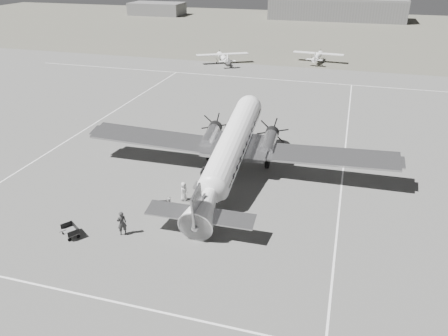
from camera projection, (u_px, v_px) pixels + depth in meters
The scene contains 16 objects.
ground at pixel (198, 193), 38.09m from camera, with size 260.00×260.00×0.00m, color slate.
taxi_line_near at pixel (121, 303), 26.01m from camera, with size 60.00×0.15×0.01m, color white.
taxi_line_right at pixel (339, 213), 35.09m from camera, with size 0.15×80.00×0.01m, color white.
taxi_line_left at pixel (81, 132), 51.22m from camera, with size 0.15×60.00×0.01m, color white.
taxi_line_horizon at pixel (277, 80), 72.60m from camera, with size 90.00×0.15×0.01m, color white.
grass_infield at pixel (312, 30), 120.04m from camera, with size 260.00×90.00×0.01m, color #575549.
hangar_main at pixel (337, 9), 138.91m from camera, with size 42.00×14.00×6.60m.
shed_secondary at pixel (157, 9), 150.18m from camera, with size 18.00×10.00×4.00m, color slate.
dc3_airliner at pixel (230, 152), 38.96m from camera, with size 29.91×20.75×5.70m, color #A9A9AB, non-canonical shape.
light_plane_left at pixel (223, 58), 82.70m from camera, with size 10.04×8.15×2.08m, color white, non-canonical shape.
light_plane_right at pixel (318, 57), 83.80m from camera, with size 9.68×7.86×2.01m, color white, non-canonical shape.
baggage_cart_near at pixel (160, 208), 35.06m from camera, with size 1.50×1.06×0.84m, color slate, non-canonical shape.
baggage_cart_far at pixel (70, 231), 32.06m from camera, with size 1.49×1.05×0.84m, color slate, non-canonical shape.
ground_crew at pixel (122, 223), 32.03m from camera, with size 0.71×0.47×1.94m, color #2D2D2D.
ramp_agent at pixel (170, 206), 34.48m from camera, with size 0.80×0.62×1.64m, color silver.
passenger at pixel (184, 191), 36.60m from camera, with size 0.82×0.53×1.68m, color beige.
Camera 1 is at (11.45, -31.31, 18.69)m, focal length 35.00 mm.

